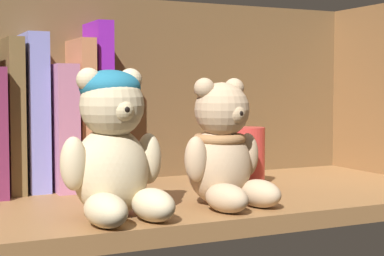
{
  "coord_description": "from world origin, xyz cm",
  "views": [
    {
      "loc": [
        -28.86,
        -68.5,
        15.23
      ],
      "look_at": [
        3.56,
        0.0,
        10.23
      ],
      "focal_mm": 57.69,
      "sensor_mm": 36.0,
      "label": 1
    }
  ],
  "objects": [
    {
      "name": "book_10",
      "position": [
        -4.89,
        12.16,
        12.92
      ],
      "size": [
        2.08,
        9.16,
        21.84
      ],
      "primitive_type": "cube",
      "color": "purple",
      "rests_on": "shelf_board"
    },
    {
      "name": "shelf_board",
      "position": [
        0.0,
        0.0,
        1.0
      ],
      "size": [
        74.39,
        30.5,
        2.0
      ],
      "primitive_type": "cube",
      "color": "olive",
      "rests_on": "ground"
    },
    {
      "name": "teddy_bear_smaller",
      "position": [
        3.67,
        -7.99,
        8.1
      ],
      "size": [
        10.7,
        11.1,
        14.3
      ],
      "color": "tan",
      "rests_on": "shelf_board"
    },
    {
      "name": "book_6",
      "position": [
        -16.18,
        12.16,
        11.66
      ],
      "size": [
        1.89,
        10.75,
        19.32
      ],
      "primitive_type": "cube",
      "color": "brown",
      "rests_on": "shelf_board"
    },
    {
      "name": "book_7",
      "position": [
        -13.42,
        12.16,
        12.03
      ],
      "size": [
        2.61,
        9.38,
        20.07
      ],
      "primitive_type": "cube",
      "color": "#7D81D0",
      "rests_on": "shelf_board"
    },
    {
      "name": "pillar_candle",
      "position": [
        13.07,
        2.56,
        5.95
      ],
      "size": [
        4.53,
        4.53,
        7.9
      ],
      "primitive_type": "cylinder",
      "color": "#C63833",
      "rests_on": "shelf_board"
    },
    {
      "name": "shelf_back_panel",
      "position": [
        0.0,
        15.85,
        13.95
      ],
      "size": [
        76.79,
        1.2,
        27.89
      ],
      "primitive_type": "cube",
      "color": "brown",
      "rests_on": "ground"
    },
    {
      "name": "teddy_bear_larger",
      "position": [
        -9.54,
        -9.09,
        9.21
      ],
      "size": [
        11.22,
        11.53,
        15.21
      ],
      "color": "beige",
      "rests_on": "shelf_board"
    },
    {
      "name": "book_9",
      "position": [
        -7.41,
        12.16,
        11.74
      ],
      "size": [
        2.02,
        10.92,
        19.48
      ],
      "primitive_type": "cube",
      "rotation": [
        0.0,
        0.0,
        0.0
      ],
      "color": "#BE754C",
      "rests_on": "shelf_board"
    },
    {
      "name": "book_8",
      "position": [
        -10.25,
        12.16,
        10.07
      ],
      "size": [
        2.74,
        12.87,
        16.14
      ],
      "primitive_type": "cube",
      "color": "#B66E90",
      "rests_on": "shelf_board"
    }
  ]
}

